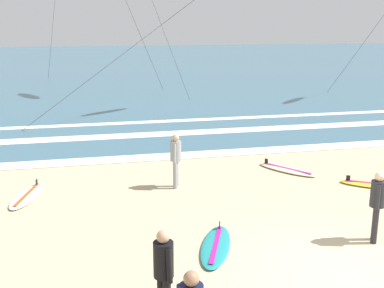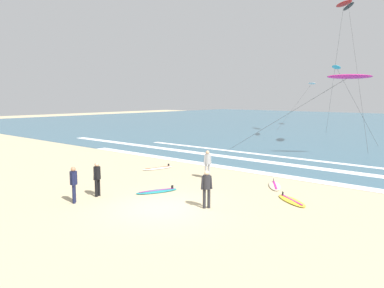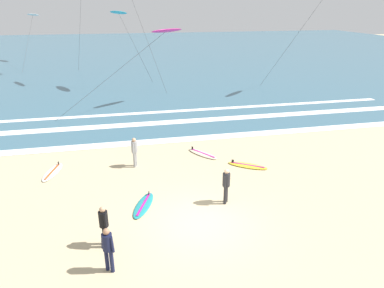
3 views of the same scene
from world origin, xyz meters
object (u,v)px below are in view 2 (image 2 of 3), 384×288
surfer_mid_group (97,176)px  surfer_left_near (74,181)px  kite_red_high_right (344,5)px  surfboard_left_pile (292,201)px  kite_cyan_high_left (336,68)px  surfer_background_far (207,162)px  kite_black_far_left (349,7)px  surfboard_near_water (275,186)px  kite_magenta_far_right (349,77)px  surfboard_foreground_flat (158,168)px  surfboard_right_spare (157,191)px  surfer_right_near (207,186)px  kite_white_mid_center (312,84)px

surfer_mid_group → surfer_left_near: same height
surfer_left_near → kite_red_high_right: kite_red_high_right is taller
surfboard_left_pile → kite_cyan_high_left: kite_cyan_high_left is taller
surfer_background_far → kite_black_far_left: 24.40m
surfboard_near_water → kite_magenta_far_right: size_ratio=0.20×
surfer_mid_group → surfer_left_near: 1.32m
surfboard_foreground_flat → surfboard_near_water: same height
surfboard_foreground_flat → kite_magenta_far_right: size_ratio=0.21×
surfer_left_near → surfboard_near_water: bearing=58.8°
surfboard_near_water → kite_magenta_far_right: 12.56m
surfer_background_far → kite_cyan_high_left: bearing=90.0°
kite_cyan_high_left → kite_black_far_left: bearing=91.1°
surfer_left_near → surfboard_right_spare: surfer_left_near is taller
surfboard_foreground_flat → surfboard_left_pile: (9.96, -1.35, 0.00)m
kite_black_far_left → kite_magenta_far_right: (3.59, -9.41, -6.96)m
surfer_right_near → kite_black_far_left: bearing=98.0°
surfboard_foreground_flat → kite_black_far_left: size_ratio=0.16×
surfer_background_far → surfboard_left_pile: (5.79, -1.25, -0.91)m
surfer_mid_group → surfboard_foreground_flat: surfer_mid_group is taller
surfer_mid_group → kite_black_far_left: size_ratio=0.12×
kite_cyan_high_left → surfboard_left_pile: bearing=-73.8°
surfer_left_near → surfboard_left_pile: (7.07, 6.42, -0.91)m
surfer_right_near → surfboard_near_water: surfer_right_near is taller
surfboard_near_water → surfer_mid_group: bearing=-126.4°
kite_cyan_high_left → surfboard_near_water: bearing=-77.9°
surfer_mid_group → surfer_left_near: (0.15, -1.31, 0.00)m
surfboard_foreground_flat → surfboard_left_pile: 10.06m
surfer_background_far → surfboard_foreground_flat: (-4.17, 0.10, -0.91)m
surfboard_foreground_flat → kite_cyan_high_left: bearing=77.4°
surfboard_left_pile → kite_red_high_right: bearing=106.7°
surfer_mid_group → surfboard_right_spare: bearing=57.1°
kite_red_high_right → surfer_right_near: bearing=-78.6°
kite_cyan_high_left → kite_magenta_far_right: size_ratio=0.72×
surfer_right_near → kite_cyan_high_left: kite_cyan_high_left is taller
surfer_right_near → kite_white_mid_center: (-15.39, 44.87, 5.60)m
kite_red_high_right → kite_white_mid_center: bearing=125.6°
surfer_background_far → surfboard_left_pile: size_ratio=0.77×
surfboard_foreground_flat → surfer_mid_group: bearing=-67.0°
surfboard_left_pile → surfer_right_near: bearing=-124.5°
surfboard_foreground_flat → kite_black_far_left: kite_black_far_left is taller
kite_cyan_high_left → kite_red_high_right: size_ratio=0.49×
surfer_right_near → kite_red_high_right: bearing=101.4°
surfer_left_near → surfer_background_far: bearing=80.5°
kite_magenta_far_right → surfboard_foreground_flat: bearing=-123.3°
surfer_left_near → kite_cyan_high_left: (1.27, 26.43, 6.27)m
surfer_background_far → kite_cyan_high_left: 19.77m
surfboard_left_pile → kite_magenta_far_right: size_ratio=0.20×
surfboard_left_pile → kite_magenta_far_right: (-2.26, 13.09, 5.95)m
surfer_left_near → kite_white_mid_center: (-10.54, 48.06, 5.60)m
surfer_left_near → kite_magenta_far_right: size_ratio=0.15×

